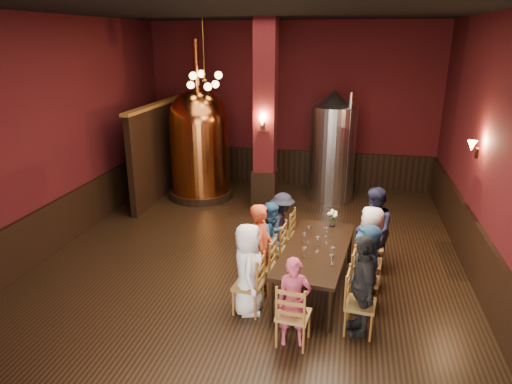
% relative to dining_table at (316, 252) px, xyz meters
% --- Properties ---
extents(room, '(10.00, 10.02, 4.50)m').
position_rel_dining_table_xyz_m(room, '(-1.25, 0.79, 1.56)').
color(room, black).
rests_on(room, ground).
extents(wainscot_right, '(0.08, 9.90, 1.00)m').
position_rel_dining_table_xyz_m(wainscot_right, '(2.71, 0.79, -0.19)').
color(wainscot_right, black).
rests_on(wainscot_right, ground).
extents(wainscot_back, '(7.90, 0.08, 1.00)m').
position_rel_dining_table_xyz_m(wainscot_back, '(-1.25, 5.75, -0.19)').
color(wainscot_back, black).
rests_on(wainscot_back, ground).
extents(wainscot_left, '(0.08, 9.90, 1.00)m').
position_rel_dining_table_xyz_m(wainscot_left, '(-5.21, 0.79, -0.19)').
color(wainscot_left, black).
rests_on(wainscot_left, ground).
extents(column, '(0.58, 0.58, 4.50)m').
position_rel_dining_table_xyz_m(column, '(-1.55, 3.59, 1.56)').
color(column, '#420E10').
rests_on(column, ground).
extents(partition, '(0.22, 3.50, 2.40)m').
position_rel_dining_table_xyz_m(partition, '(-4.45, 3.99, 0.51)').
color(partition, black).
rests_on(partition, ground).
extents(pendant_cluster, '(0.90, 0.90, 1.70)m').
position_rel_dining_table_xyz_m(pendant_cluster, '(-3.05, 3.69, 2.41)').
color(pendant_cluster, '#A57226').
rests_on(pendant_cluster, room).
extents(sconce_wall, '(0.20, 0.20, 0.36)m').
position_rel_dining_table_xyz_m(sconce_wall, '(2.65, 1.59, 1.51)').
color(sconce_wall, black).
rests_on(sconce_wall, room).
extents(sconce_column, '(0.20, 0.20, 0.36)m').
position_rel_dining_table_xyz_m(sconce_column, '(-1.55, 3.29, 1.51)').
color(sconce_column, black).
rests_on(sconce_column, column).
extents(dining_table, '(1.25, 2.49, 0.75)m').
position_rel_dining_table_xyz_m(dining_table, '(0.00, 0.00, 0.00)').
color(dining_table, black).
rests_on(dining_table, ground).
extents(chair_0, '(0.51, 0.51, 0.92)m').
position_rel_dining_table_xyz_m(chair_0, '(-0.95, -0.90, -0.23)').
color(chair_0, '#955F26').
rests_on(chair_0, ground).
extents(person_0, '(0.61, 0.80, 1.46)m').
position_rel_dining_table_xyz_m(person_0, '(-0.95, -0.90, 0.04)').
color(person_0, white).
rests_on(person_0, ground).
extents(chair_1, '(0.51, 0.51, 0.92)m').
position_rel_dining_table_xyz_m(chair_1, '(-0.88, -0.24, -0.23)').
color(chair_1, '#955F26').
rests_on(chair_1, ground).
extents(person_1, '(0.42, 0.59, 1.54)m').
position_rel_dining_table_xyz_m(person_1, '(-0.88, -0.24, 0.08)').
color(person_1, '#B23C1E').
rests_on(person_1, ground).
extents(chair_2, '(0.51, 0.51, 0.92)m').
position_rel_dining_table_xyz_m(chair_2, '(-0.81, 0.42, -0.23)').
color(chair_2, '#955F26').
rests_on(chair_2, ground).
extents(person_2, '(0.58, 0.73, 1.34)m').
position_rel_dining_table_xyz_m(person_2, '(-0.81, 0.42, -0.02)').
color(person_2, navy).
rests_on(person_2, ground).
extents(chair_3, '(0.51, 0.51, 0.92)m').
position_rel_dining_table_xyz_m(chair_3, '(-0.74, 1.09, -0.23)').
color(chair_3, '#955F26').
rests_on(chair_3, ground).
extents(person_3, '(0.48, 0.84, 1.29)m').
position_rel_dining_table_xyz_m(person_3, '(-0.74, 1.09, -0.04)').
color(person_3, black).
rests_on(person_3, ground).
extents(chair_4, '(0.51, 0.51, 0.92)m').
position_rel_dining_table_xyz_m(chair_4, '(0.74, -1.09, -0.23)').
color(chair_4, '#955F26').
rests_on(chair_4, ground).
extents(person_4, '(0.56, 0.95, 1.52)m').
position_rel_dining_table_xyz_m(person_4, '(0.74, -1.09, 0.07)').
color(person_4, black).
rests_on(person_4, ground).
extents(chair_5, '(0.51, 0.51, 0.92)m').
position_rel_dining_table_xyz_m(chair_5, '(0.81, -0.42, -0.23)').
color(chair_5, '#955F26').
rests_on(chair_5, ground).
extents(person_5, '(0.48, 1.34, 1.43)m').
position_rel_dining_table_xyz_m(person_5, '(0.81, -0.42, 0.03)').
color(person_5, '#2C5685').
rests_on(person_5, ground).
extents(chair_6, '(0.51, 0.51, 0.92)m').
position_rel_dining_table_xyz_m(chair_6, '(0.88, 0.24, -0.23)').
color(chair_6, '#955F26').
rests_on(chair_6, ground).
extents(person_6, '(0.60, 0.79, 1.46)m').
position_rel_dining_table_xyz_m(person_6, '(0.88, 0.24, 0.04)').
color(person_6, silver).
rests_on(person_6, ground).
extents(chair_7, '(0.51, 0.51, 0.92)m').
position_rel_dining_table_xyz_m(chair_7, '(0.95, 0.90, -0.23)').
color(chair_7, '#955F26').
rests_on(chair_7, ground).
extents(person_7, '(0.49, 0.81, 1.56)m').
position_rel_dining_table_xyz_m(person_7, '(0.95, 0.90, 0.09)').
color(person_7, '#1A1C35').
rests_on(person_7, ground).
extents(chair_8, '(0.51, 0.51, 0.92)m').
position_rel_dining_table_xyz_m(chair_8, '(-0.17, -1.54, -0.23)').
color(chair_8, '#955F26').
rests_on(chair_8, ground).
extents(person_8, '(0.53, 0.40, 1.30)m').
position_rel_dining_table_xyz_m(person_8, '(-0.17, -1.54, -0.04)').
color(person_8, '#AE3A56').
rests_on(person_8, ground).
extents(copper_kettle, '(1.88, 1.88, 4.03)m').
position_rel_dining_table_xyz_m(copper_kettle, '(-3.39, 4.14, 0.78)').
color(copper_kettle, black).
rests_on(copper_kettle, ground).
extents(steel_vessel, '(1.38, 1.38, 2.84)m').
position_rel_dining_table_xyz_m(steel_vessel, '(-0.00, 4.63, 0.73)').
color(steel_vessel, '#B2B2B7').
rests_on(steel_vessel, ground).
extents(rose_vase, '(0.19, 0.19, 0.32)m').
position_rel_dining_table_xyz_m(rose_vase, '(0.21, 0.98, 0.27)').
color(rose_vase, white).
rests_on(rose_vase, dining_table).
extents(wine_glass_0, '(0.07, 0.07, 0.17)m').
position_rel_dining_table_xyz_m(wine_glass_0, '(0.28, -0.27, 0.15)').
color(wine_glass_0, white).
rests_on(wine_glass_0, dining_table).
extents(wine_glass_1, '(0.07, 0.07, 0.17)m').
position_rel_dining_table_xyz_m(wine_glass_1, '(0.01, 0.08, 0.15)').
color(wine_glass_1, white).
rests_on(wine_glass_1, dining_table).
extents(wine_glass_2, '(0.07, 0.07, 0.17)m').
position_rel_dining_table_xyz_m(wine_glass_2, '(-0.22, 0.20, 0.15)').
color(wine_glass_2, white).
rests_on(wine_glass_2, dining_table).
extents(wine_glass_3, '(0.07, 0.07, 0.17)m').
position_rel_dining_table_xyz_m(wine_glass_3, '(-0.16, 0.50, 0.15)').
color(wine_glass_3, white).
rests_on(wine_glass_3, dining_table).
extents(wine_glass_4, '(0.07, 0.07, 0.17)m').
position_rel_dining_table_xyz_m(wine_glass_4, '(0.13, 0.49, 0.15)').
color(wine_glass_4, white).
rests_on(wine_glass_4, dining_table).
extents(wine_glass_5, '(0.07, 0.07, 0.17)m').
position_rel_dining_table_xyz_m(wine_glass_5, '(-0.15, -0.37, 0.15)').
color(wine_glass_5, white).
rests_on(wine_glass_5, dining_table).
extents(wine_glass_6, '(0.07, 0.07, 0.17)m').
position_rel_dining_table_xyz_m(wine_glass_6, '(0.28, -0.53, 0.15)').
color(wine_glass_6, white).
rests_on(wine_glass_6, dining_table).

